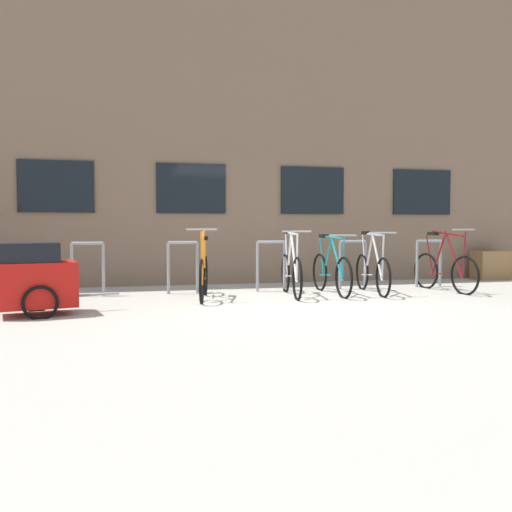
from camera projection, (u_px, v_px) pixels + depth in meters
ground_plane at (305, 307)px, 7.34m from camera, size 42.00×42.00×0.00m
storefront_building at (222, 143)px, 13.73m from camera, size 28.00×7.16×6.49m
bike_rack at (271, 261)px, 9.16m from camera, size 6.53×0.05×0.87m
bicycle_orange at (204, 274)px, 8.22m from camera, size 0.48×1.61×1.10m
bicycle_silver at (372, 271)px, 8.91m from camera, size 0.44×1.71×1.05m
bicycle_teal at (331, 271)px, 8.79m from camera, size 0.44×1.74×1.00m
bicycle_maroon at (444, 269)px, 9.16m from camera, size 0.44×1.63×1.09m
bicycle_white at (291, 272)px, 8.57m from camera, size 0.44×1.70×1.07m
bike_trailer at (36, 278)px, 6.66m from camera, size 1.48×0.79×0.93m
backpack at (1, 287)px, 7.85m from camera, size 0.33×0.27×0.44m
planter_box at (491, 265)px, 11.23m from camera, size 0.70×0.44×0.60m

